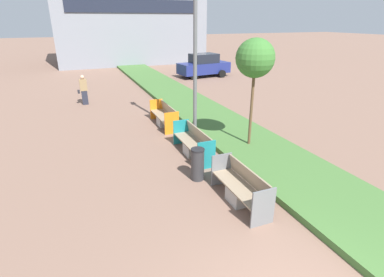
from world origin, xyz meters
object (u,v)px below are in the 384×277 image
parked_car_distant (204,66)px  bench_teal_frame (194,145)px  bench_grey_frame (241,190)px  pedestrian_walking (84,90)px  street_lamp_post (195,24)px  bench_orange_frame (165,118)px  sapling_tree_near (255,59)px  litter_bin (198,164)px

parked_car_distant → bench_teal_frame: bearing=-122.7°
bench_grey_frame → pedestrian_walking: bearing=104.5°
street_lamp_post → parked_car_distant: street_lamp_post is taller
bench_orange_frame → sapling_tree_near: bearing=-59.6°
bench_grey_frame → bench_orange_frame: (0.00, 6.56, 0.01)m
pedestrian_walking → bench_grey_frame: bearing=-75.5°
sapling_tree_near → litter_bin: bearing=-152.1°
pedestrian_walking → street_lamp_post: bearing=-63.1°
litter_bin → sapling_tree_near: 4.09m
litter_bin → street_lamp_post: 4.98m
parked_car_distant → street_lamp_post: bearing=-122.8°
bench_teal_frame → street_lamp_post: 4.19m
bench_teal_frame → bench_orange_frame: 3.38m
sapling_tree_near → pedestrian_walking: 10.43m
bench_orange_frame → pedestrian_walking: size_ratio=1.41×
street_lamp_post → pedestrian_walking: size_ratio=4.78×
bench_teal_frame → litter_bin: (-0.56, -1.65, 0.12)m
litter_bin → pedestrian_walking: pedestrian_walking is taller
bench_orange_frame → street_lamp_post: bearing=-73.4°
street_lamp_post → bench_teal_frame: bearing=-114.6°
sapling_tree_near → pedestrian_walking: (-5.15, 8.75, -2.40)m
parked_car_distant → pedestrian_walking: bearing=-157.9°
bench_grey_frame → street_lamp_post: 6.02m
pedestrian_walking → parked_car_distant: bearing=29.1°
sapling_tree_near → street_lamp_post: bearing=133.9°
bench_teal_frame → sapling_tree_near: (2.12, -0.23, 2.86)m
bench_teal_frame → street_lamp_post: bearing=65.4°
bench_teal_frame → litter_bin: litter_bin is taller
bench_grey_frame → pedestrian_walking: (-3.03, 11.69, 0.46)m
bench_grey_frame → parked_car_distant: size_ratio=0.48×
bench_grey_frame → litter_bin: bearing=110.1°
street_lamp_post → litter_bin: bearing=-111.5°
pedestrian_walking → parked_car_distant: size_ratio=0.37×
bench_orange_frame → pedestrian_walking: 5.98m
litter_bin → parked_car_distant: (7.28, 15.60, 0.42)m
bench_grey_frame → bench_teal_frame: same height
bench_grey_frame → bench_orange_frame: 6.56m
bench_grey_frame → litter_bin: size_ratio=2.12×
pedestrian_walking → parked_car_distant: 11.17m
bench_teal_frame → sapling_tree_near: 3.56m
bench_orange_frame → parked_car_distant: bearing=57.5°
bench_grey_frame → sapling_tree_near: 4.62m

